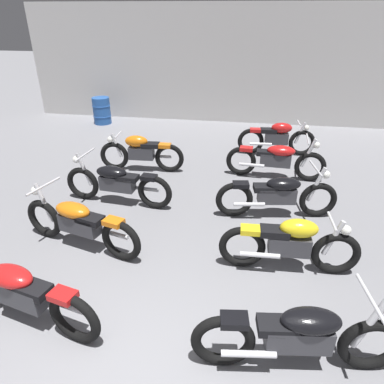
{
  "coord_description": "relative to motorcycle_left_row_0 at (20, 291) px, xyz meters",
  "views": [
    {
      "loc": [
        0.9,
        -1.84,
        3.36
      ],
      "look_at": [
        0.0,
        3.52,
        0.55
      ],
      "focal_mm": 32.98,
      "sensor_mm": 36.0,
      "label": 1
    }
  ],
  "objects": [
    {
      "name": "back_wall",
      "position": [
        1.59,
        9.11,
        1.35
      ],
      "size": [
        13.07,
        0.24,
        3.6
      ],
      "primitive_type": "cube",
      "color": "#BCBAB7",
      "rests_on": "ground"
    },
    {
      "name": "motorcycle_left_row_0",
      "position": [
        0.0,
        0.0,
        0.0
      ],
      "size": [
        2.14,
        0.77,
        0.97
      ],
      "color": "black",
      "rests_on": "ground"
    },
    {
      "name": "motorcycle_left_row_1",
      "position": [
        0.01,
        1.52,
        0.0
      ],
      "size": [
        2.12,
        0.82,
        0.97
      ],
      "color": "black",
      "rests_on": "ground"
    },
    {
      "name": "motorcycle_left_row_2",
      "position": [
        0.08,
        2.98,
        0.0
      ],
      "size": [
        2.17,
        0.68,
        0.97
      ],
      "color": "black",
      "rests_on": "ground"
    },
    {
      "name": "motorcycle_left_row_3",
      "position": [
        0.07,
        4.59,
        0.01
      ],
      "size": [
        1.97,
        0.48,
        0.88
      ],
      "color": "black",
      "rests_on": "ground"
    },
    {
      "name": "motorcycle_right_row_0",
      "position": [
        3.14,
        -0.1,
        0.0
      ],
      "size": [
        2.17,
        0.69,
        0.97
      ],
      "color": "black",
      "rests_on": "ground"
    },
    {
      "name": "motorcycle_right_row_1",
      "position": [
        3.17,
        1.49,
        0.01
      ],
      "size": [
        1.97,
        0.48,
        0.88
      ],
      "color": "black",
      "rests_on": "ground"
    },
    {
      "name": "motorcycle_right_row_2",
      "position": [
        3.07,
        2.98,
        0.0
      ],
      "size": [
        2.16,
        0.72,
        0.97
      ],
      "color": "black",
      "rests_on": "ground"
    },
    {
      "name": "motorcycle_right_row_3",
      "position": [
        3.12,
        4.68,
        0.0
      ],
      "size": [
        2.17,
        0.68,
        0.97
      ],
      "color": "black",
      "rests_on": "ground"
    },
    {
      "name": "motorcycle_right_row_4",
      "position": [
        3.21,
        6.16,
        0.01
      ],
      "size": [
        1.97,
        0.48,
        0.88
      ],
      "color": "black",
      "rests_on": "ground"
    },
    {
      "name": "oil_drum",
      "position": [
        -2.34,
        8.12,
        -0.03
      ],
      "size": [
        0.59,
        0.59,
        0.85
      ],
      "color": "#23519E",
      "rests_on": "ground"
    }
  ]
}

